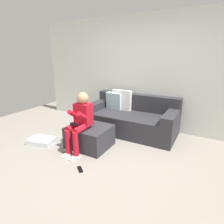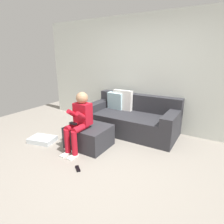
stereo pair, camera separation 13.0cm
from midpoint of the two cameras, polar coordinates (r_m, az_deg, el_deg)
ground_plane at (r=3.06m, az=-5.15°, el=-16.92°), size 7.71×7.71×0.00m
wall_back at (r=4.45m, az=9.95°, el=11.58°), size 5.93×0.10×2.60m
couch_sectional at (r=4.28m, az=5.13°, el=-1.86°), size 2.02×0.97×0.92m
ottoman at (r=3.63m, az=-7.94°, el=-7.51°), size 0.77×0.67×0.41m
person_seated at (r=3.38m, az=-10.94°, el=-2.07°), size 0.30×0.64×1.09m
storage_bin at (r=4.08m, az=-21.77°, el=-8.25°), size 0.58×0.46×0.10m
remote_near_ottoman at (r=3.06m, az=-11.10°, el=-17.03°), size 0.16×0.14×0.02m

